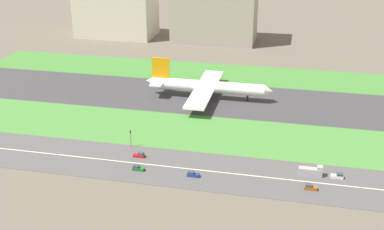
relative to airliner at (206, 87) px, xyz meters
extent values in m
plane|color=#5B564C|center=(0.53, 0.00, -6.23)|extent=(800.00, 800.00, 0.00)
cube|color=#38383D|center=(0.53, 0.00, -6.18)|extent=(280.00, 46.00, 0.10)
cube|color=#3D7A33|center=(0.53, 41.00, -6.18)|extent=(280.00, 36.00, 0.10)
cube|color=#427F38|center=(0.53, -41.00, -6.18)|extent=(280.00, 36.00, 0.10)
cube|color=#4C4C4F|center=(0.53, -73.00, -6.18)|extent=(280.00, 28.00, 0.10)
cube|color=silver|center=(0.53, -73.00, -6.13)|extent=(266.00, 0.50, 0.01)
cylinder|color=white|center=(1.68, 0.00, 0.07)|extent=(56.00, 6.00, 6.00)
cone|color=white|center=(31.68, 0.00, 0.07)|extent=(4.00, 5.70, 5.70)
cone|color=white|center=(-28.82, 0.00, 0.87)|extent=(5.00, 5.40, 5.40)
cube|color=orange|center=(-23.32, 0.00, 8.07)|extent=(9.00, 0.80, 11.00)
cube|color=white|center=(-24.32, 0.00, 1.07)|extent=(6.00, 16.00, 0.60)
cube|color=white|center=(-0.32, 15.00, -1.13)|extent=(10.00, 26.00, 1.00)
cylinder|color=gray|center=(0.68, 9.00, -3.33)|extent=(5.00, 3.20, 3.20)
cube|color=white|center=(-0.32, -15.00, -1.13)|extent=(10.00, 26.00, 1.00)
cylinder|color=gray|center=(0.68, -9.00, -3.33)|extent=(5.00, 3.20, 3.20)
cylinder|color=black|center=(21.28, 0.00, -4.53)|extent=(1.00, 1.00, 3.20)
cylinder|color=black|center=(-2.32, 3.50, -4.53)|extent=(1.00, 1.00, 3.20)
cylinder|color=black|center=(-2.32, -3.50, -4.53)|extent=(1.00, 1.00, 3.20)
cube|color=brown|center=(52.03, -78.00, -5.58)|extent=(4.40, 1.80, 1.10)
cube|color=#333D4C|center=(51.23, -78.00, -4.58)|extent=(2.20, 1.66, 0.90)
cube|color=#99999E|center=(51.86, -68.00, -4.73)|extent=(8.40, 2.50, 2.80)
cube|color=#99999E|center=(55.06, -68.00, -2.73)|extent=(2.00, 2.30, 1.20)
cube|color=#19662D|center=(-10.24, -78.00, -5.58)|extent=(4.40, 1.80, 1.10)
cube|color=#333D4C|center=(-11.04, -78.00, -4.58)|extent=(2.20, 1.66, 0.90)
cube|color=#B2191E|center=(-13.28, -68.00, -5.58)|extent=(4.40, 1.80, 1.10)
cube|color=#333D4C|center=(-12.48, -68.00, -4.58)|extent=(2.20, 1.66, 0.90)
cube|color=navy|center=(10.54, -78.00, -5.58)|extent=(4.40, 1.80, 1.10)
cube|color=#333D4C|center=(9.74, -78.00, -4.58)|extent=(2.20, 1.66, 0.90)
cube|color=silver|center=(61.31, -68.00, -5.58)|extent=(4.40, 1.80, 1.10)
cube|color=#333D4C|center=(62.11, -68.00, -4.58)|extent=(2.20, 1.66, 0.90)
cylinder|color=#4C4C51|center=(-19.20, -60.00, -3.13)|extent=(0.24, 0.24, 6.00)
cube|color=black|center=(-19.20, -60.00, 0.47)|extent=(0.36, 0.36, 1.20)
sphere|color=#19D826|center=(-19.20, -60.20, 0.77)|extent=(0.24, 0.24, 0.24)
cube|color=beige|center=(-89.47, 114.00, 11.67)|extent=(56.36, 32.52, 35.81)
cube|color=#9E998E|center=(-15.71, 114.00, 17.91)|extent=(58.23, 31.78, 48.28)
cylinder|color=silver|center=(-28.36, 159.00, 2.41)|extent=(17.42, 17.42, 17.28)
camera|label=1|loc=(43.27, -228.96, 84.22)|focal=45.95mm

